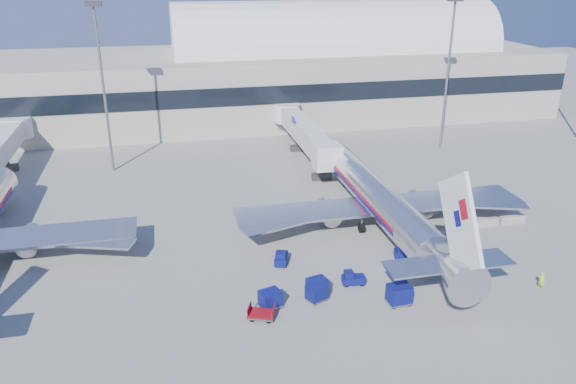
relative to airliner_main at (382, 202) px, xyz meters
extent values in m
plane|color=gray|center=(-10.00, -4.51, -2.93)|extent=(260.00, 260.00, 0.00)
cube|color=#B2AA9E|center=(-35.00, 51.49, 3.07)|extent=(170.00, 28.00, 12.00)
cube|color=black|center=(-35.00, 37.54, 4.07)|extent=(170.00, 0.40, 3.00)
cylinder|color=silver|center=(10.00, 51.49, 9.07)|extent=(60.00, 18.00, 18.00)
cylinder|color=silver|center=(0.00, 1.49, -0.03)|extent=(3.80, 28.00, 3.80)
sphere|color=silver|center=(0.00, 15.49, -0.03)|extent=(3.72, 3.72, 3.72)
cone|color=silver|center=(0.00, -15.51, 0.37)|extent=(3.80, 6.00, 3.80)
cube|color=#AD0D1D|center=(0.00, 2.49, 0.22)|extent=(3.85, 20.16, 0.32)
cube|color=#0C0B67|center=(0.00, 2.49, -0.15)|extent=(3.85, 20.16, 0.32)
cube|color=white|center=(0.00, -16.01, 4.77)|extent=(0.35, 7.79, 8.74)
cube|color=silver|center=(0.00, -15.01, 0.57)|extent=(11.00, 3.00, 0.18)
cube|color=silver|center=(0.00, 0.49, -0.63)|extent=(32.00, 5.00, 0.28)
cylinder|color=#B7B7BC|center=(-5.50, 1.99, -1.58)|extent=(2.10, 3.80, 2.10)
cylinder|color=#B7B7BC|center=(5.50, 1.99, -1.58)|extent=(2.10, 3.80, 2.10)
cylinder|color=black|center=(0.00, 12.49, -2.48)|extent=(0.40, 0.90, 0.90)
sphere|color=silver|center=(-42.00, 15.49, -0.03)|extent=(3.72, 3.72, 3.72)
cylinder|color=#B7B7BC|center=(-36.50, 1.99, -1.58)|extent=(2.10, 3.80, 2.10)
cube|color=silver|center=(-2.40, 25.49, 1.07)|extent=(2.70, 24.00, 2.70)
cube|color=silver|center=(-2.40, 13.29, 1.07)|extent=(3.40, 3.20, 3.20)
cylinder|color=silver|center=(-2.40, 36.99, 1.07)|extent=(4.40, 4.40, 3.00)
cube|color=#2D2D30|center=(-2.40, 15.49, -1.13)|extent=(0.50, 0.50, 3.00)
cube|color=#2D2D30|center=(-2.40, 15.49, -2.48)|extent=(2.60, 1.00, 0.90)
cube|color=#2D2D30|center=(-2.40, 28.49, -1.13)|extent=(0.50, 0.50, 3.00)
cube|color=#2D2D30|center=(-2.40, 28.49, -2.48)|extent=(2.60, 1.00, 0.90)
cube|color=navy|center=(-4.00, 25.49, 2.87)|extent=(0.12, 1.40, 0.90)
cylinder|color=silver|center=(-44.40, 36.99, 1.07)|extent=(4.40, 4.40, 3.00)
cube|color=#2D2D30|center=(-44.40, 28.49, -1.13)|extent=(0.50, 0.50, 3.00)
cube|color=#2D2D30|center=(-44.40, 28.49, -2.48)|extent=(2.60, 1.00, 0.90)
cylinder|color=slate|center=(-30.00, 25.49, 8.07)|extent=(0.36, 0.36, 22.00)
cube|color=#2D2D30|center=(-30.00, 25.49, 19.37)|extent=(2.00, 1.20, 0.60)
cylinder|color=slate|center=(20.00, 25.49, 8.07)|extent=(0.36, 0.36, 22.00)
cube|color=#9E9E96|center=(8.00, -2.51, -2.48)|extent=(3.00, 0.55, 0.90)
cube|color=#9E9E96|center=(11.30, -2.51, -2.48)|extent=(3.00, 0.55, 0.90)
cube|color=#9E9E96|center=(14.60, -2.51, -2.48)|extent=(3.00, 0.55, 0.90)
cube|color=#0B0F54|center=(-6.92, -10.97, -2.44)|extent=(2.15, 1.24, 0.67)
cube|color=#0B0F54|center=(-7.36, -10.92, -1.90)|extent=(0.90, 0.97, 0.62)
cylinder|color=black|center=(-6.16, -10.65, -2.68)|extent=(0.52, 0.25, 0.50)
cube|color=#0B0F54|center=(-0.33, -7.56, -2.39)|extent=(2.46, 1.62, 0.74)
cube|color=#0B0F54|center=(-0.81, -7.44, -1.80)|extent=(1.09, 1.16, 0.69)
cylinder|color=black|center=(0.53, -7.31, -2.65)|extent=(0.59, 0.34, 0.55)
cube|color=#0B0F54|center=(-12.46, -5.80, -2.40)|extent=(1.78, 2.45, 0.72)
cube|color=#0B0F54|center=(-12.62, -6.26, -1.82)|extent=(1.20, 1.14, 0.67)
cylinder|color=black|center=(-12.61, -4.93, -2.66)|extent=(0.38, 0.58, 0.54)
cube|color=#0B0F54|center=(-10.58, -11.91, -2.05)|extent=(1.93, 1.66, 1.34)
cube|color=slate|center=(-10.58, -11.91, -2.72)|extent=(2.03, 1.73, 0.09)
cylinder|color=black|center=(-10.07, -11.26, -2.74)|extent=(0.39, 0.23, 0.37)
cube|color=#0B0F54|center=(-10.85, -12.80, -2.06)|extent=(2.03, 1.85, 1.32)
cube|color=slate|center=(-10.85, -12.80, -2.73)|extent=(2.13, 1.93, 0.09)
cylinder|color=black|center=(-10.48, -12.08, -2.74)|extent=(0.39, 0.29, 0.37)
cube|color=#0B0F54|center=(-14.95, -13.01, -2.03)|extent=(2.03, 1.78, 1.37)
cube|color=slate|center=(-14.95, -13.01, -2.72)|extent=(2.13, 1.85, 0.09)
cylinder|color=black|center=(-14.47, -12.31, -2.74)|extent=(0.41, 0.26, 0.38)
cube|color=#0B0F54|center=(-4.17, -14.83, -1.92)|extent=(2.00, 1.61, 1.53)
cube|color=slate|center=(-4.17, -14.83, -2.69)|extent=(2.11, 1.67, 0.11)
cylinder|color=black|center=(-3.47, -14.20, -2.72)|extent=(0.43, 0.20, 0.42)
cube|color=#0B0F54|center=(3.72, -11.57, -1.91)|extent=(1.97, 1.55, 1.56)
cube|color=slate|center=(3.72, -11.57, -2.69)|extent=(2.08, 1.61, 0.11)
cylinder|color=black|center=(4.48, -11.00, -2.71)|extent=(0.43, 0.18, 0.43)
cube|color=slate|center=(-15.95, -14.44, -2.59)|extent=(2.50, 2.12, 0.12)
cube|color=maroon|center=(-15.95, -14.44, -2.40)|extent=(2.52, 2.17, 0.08)
cylinder|color=black|center=(-15.13, -14.19, -2.73)|extent=(0.41, 0.29, 0.39)
imported|color=#8FDA17|center=(9.15, -15.31, -2.10)|extent=(0.56, 0.69, 1.65)
camera|label=1|loc=(-22.27, -52.55, 23.78)|focal=35.00mm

